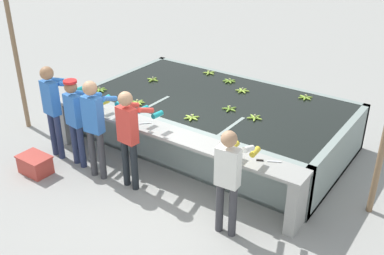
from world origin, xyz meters
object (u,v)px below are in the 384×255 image
banana_bunch_floating_2 (242,91)px  crate (35,164)px  worker_3 (129,131)px  worker_2 (95,120)px  banana_bunch_floating_5 (255,118)px  banana_bunch_floating_0 (209,73)px  banana_bunch_floating_8 (305,97)px  worker_0 (53,104)px  banana_bunch_floating_7 (229,81)px  knife_0 (138,124)px  support_post_left (15,51)px  banana_bunch_floating_9 (153,80)px  banana_bunch_floating_3 (138,102)px  worker_4 (229,174)px  knife_1 (265,161)px  banana_bunch_floating_6 (192,118)px  banana_bunch_floating_4 (100,90)px  banana_bunch_floating_1 (230,109)px  worker_1 (76,115)px

banana_bunch_floating_2 → crate: (-2.11, -3.31, -0.74)m
worker_3 → crate: 1.93m
worker_2 → banana_bunch_floating_5: 2.63m
banana_bunch_floating_0 → banana_bunch_floating_8: 2.20m
banana_bunch_floating_2 → worker_0: bearing=-129.9°
worker_0 → banana_bunch_floating_0: 3.36m
banana_bunch_floating_7 → knife_0: 2.55m
support_post_left → knife_0: bearing=0.6°
banana_bunch_floating_0 → banana_bunch_floating_7: same height
banana_bunch_floating_9 → crate: 2.90m
worker_3 → banana_bunch_floating_3: 1.31m
worker_4 → banana_bunch_floating_0: size_ratio=5.80×
crate → banana_bunch_floating_7: bearing=65.7°
worker_3 → banana_bunch_floating_5: 2.13m
banana_bunch_floating_0 → knife_1: size_ratio=0.85×
worker_0 → banana_bunch_floating_0: bearing=69.6°
banana_bunch_floating_2 → banana_bunch_floating_6: bearing=-93.8°
support_post_left → banana_bunch_floating_2: bearing=31.3°
banana_bunch_floating_6 → crate: size_ratio=0.51×
banana_bunch_floating_6 → knife_0: bearing=-131.1°
worker_4 → banana_bunch_floating_2: size_ratio=5.65×
worker_2 → banana_bunch_floating_4: (-1.12, 1.19, -0.13)m
worker_0 → banana_bunch_floating_9: 2.19m
worker_2 → banana_bunch_floating_9: 2.30m
banana_bunch_floating_1 → knife_1: banana_bunch_floating_1 is taller
banana_bunch_floating_4 → crate: bearing=-84.9°
worker_0 → worker_1: bearing=1.9°
banana_bunch_floating_2 → banana_bunch_floating_7: (-0.47, 0.30, -0.00)m
banana_bunch_floating_4 → knife_1: 3.85m
banana_bunch_floating_0 → crate: 4.00m
worker_0 → banana_bunch_floating_2: size_ratio=6.05×
worker_4 → crate: bearing=-170.5°
support_post_left → worker_1: bearing=-10.9°
banana_bunch_floating_5 → knife_1: size_ratio=0.85×
worker_2 → knife_0: (0.44, 0.51, -0.13)m
banana_bunch_floating_6 → support_post_left: bearing=-168.8°
banana_bunch_floating_4 → knife_0: size_ratio=1.04×
banana_bunch_floating_3 → banana_bunch_floating_4: 1.00m
worker_2 → banana_bunch_floating_7: size_ratio=6.12×
knife_1 → banana_bunch_floating_7: bearing=130.1°
worker_1 → banana_bunch_floating_9: size_ratio=5.61×
worker_2 → banana_bunch_floating_0: (0.08, 3.21, -0.13)m
worker_1 → banana_bunch_floating_6: 1.94m
banana_bunch_floating_0 → banana_bunch_floating_2: size_ratio=0.97×
support_post_left → banana_bunch_floating_4: bearing=26.0°
worker_1 → worker_4: bearing=-1.5°
worker_3 → knife_1: 2.12m
worker_2 → banana_bunch_floating_9: worker_2 is taller
banana_bunch_floating_2 → banana_bunch_floating_4: (-2.27, -1.55, -0.00)m
worker_2 → banana_bunch_floating_5: bearing=43.3°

